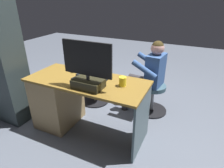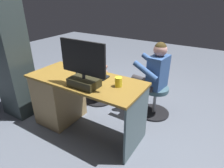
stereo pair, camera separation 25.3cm
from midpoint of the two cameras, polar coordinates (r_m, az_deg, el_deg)
name	(u,v)px [view 1 (the left image)]	position (r m, az deg, el deg)	size (l,w,h in m)	color
ground_plane	(101,118)	(2.86, -6.01, -10.13)	(10.00, 10.00, 0.00)	#545B67
desk	(64,98)	(2.65, -16.86, -4.22)	(1.44, 0.63, 0.74)	brown
monitor	(88,73)	(2.02, -10.86, 3.26)	(0.56, 0.21, 0.50)	black
keyboard	(93,76)	(2.35, -8.68, 2.42)	(0.42, 0.14, 0.02)	black
computer_mouse	(74,71)	(2.54, -14.20, 3.86)	(0.06, 0.10, 0.04)	black
cup	(123,82)	(2.07, -0.30, 0.67)	(0.08, 0.08, 0.11)	yellow
tv_remote	(77,77)	(2.35, -13.53, 1.89)	(0.04, 0.15, 0.02)	black
notebook_binder	(92,81)	(2.22, -9.33, 0.91)	(0.22, 0.30, 0.02)	beige
office_chair_teddy	(95,88)	(3.16, -7.48, -1.12)	(0.46, 0.46, 0.44)	black
teddy_bear	(94,68)	(3.04, -7.72, 4.72)	(0.24, 0.25, 0.34)	#986758
visitor_chair	(153,97)	(2.92, 9.60, -3.79)	(0.46, 0.46, 0.44)	black
person	(148,72)	(2.77, 8.21, 3.52)	(0.58, 0.51, 1.09)	#325187
equipment_rack	(5,66)	(2.93, -31.51, 4.54)	(0.44, 0.36, 1.60)	#2A3435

